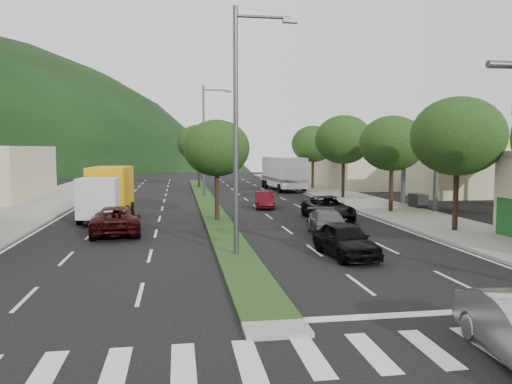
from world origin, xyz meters
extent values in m
plane|color=black|center=(0.00, 0.00, 0.00)|extent=(160.00, 160.00, 0.00)
cube|color=gray|center=(12.50, 25.00, 0.07)|extent=(5.00, 90.00, 0.15)
cube|color=gray|center=(-13.00, 25.00, 0.07)|extent=(6.00, 90.00, 0.15)
cube|color=#1C3C15|center=(0.00, 28.00, 0.06)|extent=(1.60, 56.00, 0.12)
cube|color=silver|center=(0.00, -2.00, 0.01)|extent=(19.00, 2.20, 0.01)
cube|color=silver|center=(19.00, 22.00, 5.00)|extent=(12.00, 8.00, 0.50)
cube|color=yellow|center=(19.00, 22.00, 4.65)|extent=(12.20, 8.20, 0.50)
cylinder|color=#47494C|center=(15.00, 19.50, 2.30)|extent=(0.36, 0.36, 4.60)
cylinder|color=#47494C|center=(15.00, 24.50, 2.30)|extent=(0.36, 0.36, 4.60)
cylinder|color=#47494C|center=(23.00, 24.50, 2.30)|extent=(0.36, 0.36, 4.60)
cube|color=black|center=(15.00, 22.00, 0.55)|extent=(0.80, 1.60, 1.10)
cube|color=beige|center=(19.50, 44.00, 2.60)|extent=(10.00, 16.00, 5.20)
cylinder|color=black|center=(12.00, 12.00, 2.05)|extent=(0.28, 0.28, 3.81)
ellipsoid|color=black|center=(12.00, 12.00, 5.05)|extent=(4.80, 4.80, 4.08)
cylinder|color=black|center=(12.00, 20.00, 1.94)|extent=(0.28, 0.28, 3.58)
ellipsoid|color=black|center=(12.00, 20.00, 4.76)|extent=(4.40, 4.40, 3.74)
cylinder|color=black|center=(12.00, 30.00, 2.11)|extent=(0.28, 0.28, 3.92)
ellipsoid|color=black|center=(12.00, 30.00, 5.19)|extent=(5.00, 5.00, 4.25)
cylinder|color=black|center=(12.00, 40.00, 2.00)|extent=(0.28, 0.28, 3.70)
ellipsoid|color=black|center=(12.00, 40.00, 4.90)|extent=(4.60, 4.60, 3.91)
cylinder|color=black|center=(0.00, 18.00, 1.80)|extent=(0.28, 0.28, 3.36)
ellipsoid|color=black|center=(0.00, 18.00, 4.44)|extent=(4.00, 4.00, 3.40)
cylinder|color=black|center=(0.00, 44.00, 2.02)|extent=(0.28, 0.28, 3.81)
ellipsoid|color=black|center=(0.00, 44.00, 5.02)|extent=(4.80, 4.80, 4.08)
cylinder|color=#47494C|center=(0.00, 8.00, 5.00)|extent=(0.20, 0.20, 10.00)
cylinder|color=#47494C|center=(1.10, 8.00, 9.60)|extent=(2.20, 0.12, 0.12)
cube|color=#47494C|center=(2.20, 8.00, 9.50)|extent=(0.60, 0.25, 0.18)
cylinder|color=#47494C|center=(0.00, 33.00, 5.00)|extent=(0.20, 0.20, 10.00)
cylinder|color=#47494C|center=(1.10, 33.00, 9.60)|extent=(2.20, 0.12, 0.12)
cube|color=#47494C|center=(2.20, 33.00, 9.50)|extent=(0.60, 0.25, 0.18)
imported|color=black|center=(-5.48, 14.43, 0.73)|extent=(2.79, 5.39, 1.45)
imported|color=black|center=(4.41, 7.32, 0.70)|extent=(2.01, 4.26, 1.41)
imported|color=#56565B|center=(5.21, 12.32, 0.63)|extent=(2.19, 4.47, 1.25)
imported|color=#490C13|center=(4.00, 24.26, 0.62)|extent=(1.74, 3.88, 1.24)
imported|color=black|center=(6.83, 17.62, 0.73)|extent=(2.57, 5.31, 1.46)
cube|color=silver|center=(-6.83, 17.27, 1.59)|extent=(2.27, 1.73, 2.29)
cube|color=#D1910B|center=(-6.59, 20.95, 1.69)|extent=(2.55, 4.32, 3.09)
cube|color=black|center=(-6.64, 20.15, 0.45)|extent=(2.35, 5.89, 0.30)
cylinder|color=black|center=(-5.66, 17.61, 0.45)|extent=(0.35, 0.91, 0.90)
cylinder|color=black|center=(-7.94, 17.76, 0.45)|extent=(0.35, 0.91, 0.90)
cylinder|color=black|center=(-5.52, 19.78, 0.45)|extent=(0.35, 0.91, 0.90)
cylinder|color=black|center=(-7.81, 19.92, 0.45)|extent=(0.35, 0.91, 0.90)
cylinder|color=black|center=(-5.40, 21.75, 0.45)|extent=(0.35, 0.91, 0.90)
cylinder|color=black|center=(-7.68, 21.89, 0.45)|extent=(0.35, 0.91, 0.90)
cube|color=white|center=(8.73, 39.83, 1.97)|extent=(3.06, 9.24, 3.04)
cube|color=#5F5E63|center=(8.73, 39.83, 1.21)|extent=(3.12, 9.24, 0.35)
cylinder|color=black|center=(7.25, 43.39, 0.46)|extent=(0.41, 0.93, 0.91)
cylinder|color=black|center=(9.78, 43.54, 0.46)|extent=(0.41, 0.93, 0.91)
cylinder|color=black|center=(7.32, 42.30, 0.46)|extent=(0.41, 0.93, 0.91)
cylinder|color=black|center=(9.84, 42.45, 0.46)|extent=(0.41, 0.93, 0.91)
cylinder|color=black|center=(7.66, 36.48, 0.46)|extent=(0.41, 0.93, 0.91)
cylinder|color=black|center=(10.19, 36.63, 0.46)|extent=(0.41, 0.93, 0.91)
camera|label=1|loc=(-2.30, -11.95, 4.42)|focal=35.00mm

